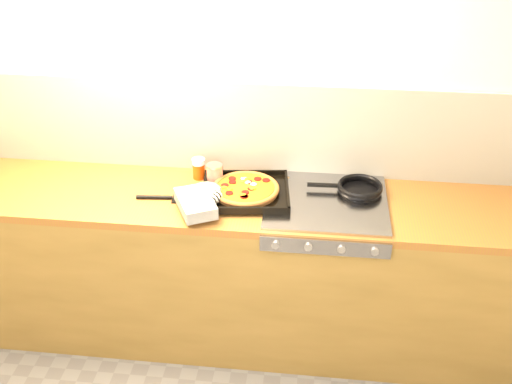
# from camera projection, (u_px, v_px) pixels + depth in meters

# --- Properties ---
(room_shell) EXTENTS (3.20, 3.20, 3.20)m
(room_shell) POSITION_uv_depth(u_px,v_px,m) (244.00, 128.00, 3.13)
(room_shell) COLOR white
(room_shell) RESTS_ON ground
(counter_run) EXTENTS (3.20, 0.62, 0.90)m
(counter_run) POSITION_uv_depth(u_px,v_px,m) (238.00, 268.00, 3.24)
(counter_run) COLOR olive
(counter_run) RESTS_ON ground
(stovetop) EXTENTS (0.60, 0.56, 0.02)m
(stovetop) POSITION_uv_depth(u_px,v_px,m) (326.00, 202.00, 2.97)
(stovetop) COLOR #939398
(stovetop) RESTS_ON counter_run
(pizza_on_tray) EXTENTS (0.58, 0.55, 0.07)m
(pizza_on_tray) POSITION_uv_depth(u_px,v_px,m) (232.00, 193.00, 2.97)
(pizza_on_tray) COLOR black
(pizza_on_tray) RESTS_ON stovetop
(frying_pan) EXTENTS (0.38, 0.24, 0.04)m
(frying_pan) POSITION_uv_depth(u_px,v_px,m) (359.00, 188.00, 3.02)
(frying_pan) COLOR black
(frying_pan) RESTS_ON stovetop
(tomato_can) EXTENTS (0.10, 0.10, 0.12)m
(tomato_can) POSITION_uv_depth(u_px,v_px,m) (215.00, 175.00, 3.09)
(tomato_can) COLOR #A0180C
(tomato_can) RESTS_ON counter_run
(juice_glass) EXTENTS (0.07, 0.07, 0.11)m
(juice_glass) POSITION_uv_depth(u_px,v_px,m) (199.00, 168.00, 3.16)
(juice_glass) COLOR #C8410B
(juice_glass) RESTS_ON counter_run
(wooden_spoon) EXTENTS (0.29, 0.10, 0.02)m
(wooden_spoon) POSITION_uv_depth(u_px,v_px,m) (268.00, 180.00, 3.15)
(wooden_spoon) COLOR #9F6E43
(wooden_spoon) RESTS_ON counter_run
(black_spatula) EXTENTS (0.28, 0.09, 0.02)m
(black_spatula) POSITION_uv_depth(u_px,v_px,m) (166.00, 198.00, 3.00)
(black_spatula) COLOR black
(black_spatula) RESTS_ON counter_run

